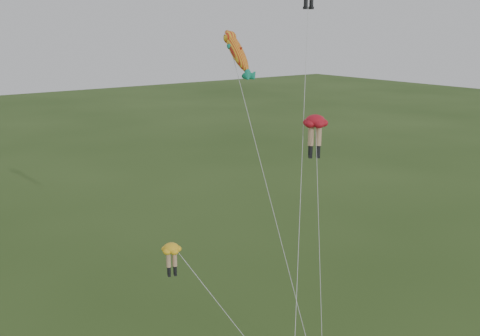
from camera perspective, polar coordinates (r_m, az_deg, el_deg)
legs_kite_red_mid at (r=32.09m, az=8.03°, el=4.33°), size 3.65×5.04×14.23m
legs_kite_yellow at (r=26.80m, az=-6.76°, el=-9.42°), size 5.37×5.65×8.98m
fish_kite at (r=34.68m, az=-0.32°, el=12.21°), size 2.70×12.01×19.34m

